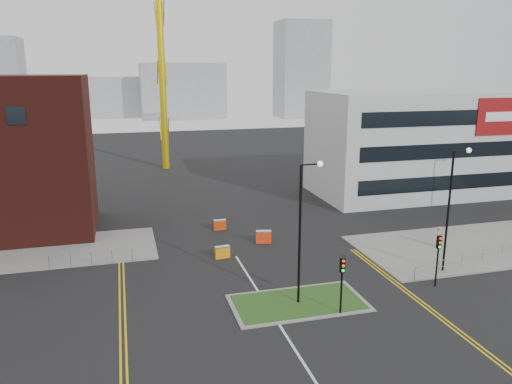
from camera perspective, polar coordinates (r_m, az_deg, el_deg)
The scene contains 23 objects.
ground at distance 25.66m, azimuth 6.85°, elevation -20.81°, with size 200.00×200.00×0.00m, color black.
pavement_right at distance 47.36m, azimuth 25.67°, elevation -5.32°, with size 24.00×10.00×0.12m, color slate.
island_kerb at distance 32.69m, azimuth 4.84°, elevation -12.51°, with size 8.60×4.60×0.08m, color slate.
grass_island at distance 32.68m, azimuth 4.84°, elevation -12.48°, with size 8.00×4.00×0.12m, color #224416.
office_block at distance 62.35m, azimuth 18.38°, elevation 5.37°, with size 25.00×12.20×12.00m.
streetlamp_island at distance 30.75m, azimuth 5.43°, elevation -3.46°, with size 1.46×0.36×9.18m.
streetlamp_right_near at distance 38.13m, azimuth 21.48°, elevation -0.94°, with size 1.46×0.36×9.18m.
traffic_light_island at distance 30.65m, azimuth 9.81°, elevation -9.34°, with size 0.28×0.33×3.65m.
traffic_light_right at distance 36.13m, azimuth 20.12°, elevation -6.36°, with size 0.28×0.33×3.65m.
railing_left at distance 40.00m, azimuth -18.31°, elevation -7.02°, with size 6.05×0.05×1.10m.
railing_right at distance 44.42m, azimuth 26.37°, elevation -5.65°, with size 19.05×5.05×1.10m.
centre_line at distance 27.20m, azimuth 5.20°, elevation -18.53°, with size 0.15×30.00×0.01m, color silver.
yellow_left_a at distance 32.85m, azimuth -15.29°, elevation -12.92°, with size 0.12×24.00×0.01m, color gold.
yellow_left_b at distance 32.84m, azimuth -14.76°, elevation -12.89°, with size 0.12×24.00×0.01m, color gold.
yellow_right_a at distance 34.26m, azimuth 18.18°, elevation -11.97°, with size 0.12×20.00×0.01m, color gold.
yellow_right_b at distance 34.42m, azimuth 18.61°, elevation -11.88°, with size 0.12×20.00×0.01m, color gold.
skyline_b at distance 150.67m, azimuth -8.39°, elevation 11.35°, with size 24.00×12.00×16.00m, color gray.
skyline_c at distance 153.92m, azimuth 5.19°, elevation 13.73°, with size 14.00×12.00×28.00m, color gray.
skyline_d at distance 159.65m, azimuth -15.35°, elevation 10.43°, with size 30.00×12.00×12.00m, color gray.
pedestrian at distance 44.27m, azimuth 20.20°, elevation -4.89°, with size 0.68×0.44×1.86m, color tan.
barrier_left at distance 39.67m, azimuth -3.87°, elevation -6.81°, with size 1.19×0.49×0.98m.
barrier_mid at distance 42.85m, azimuth 0.87°, elevation -5.08°, with size 1.36×0.70×1.10m.
barrier_right at distance 46.39m, azimuth -4.17°, elevation -3.71°, with size 1.14×0.39×0.96m.
Camera 1 is at (-8.24, -19.41, 14.61)m, focal length 35.00 mm.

